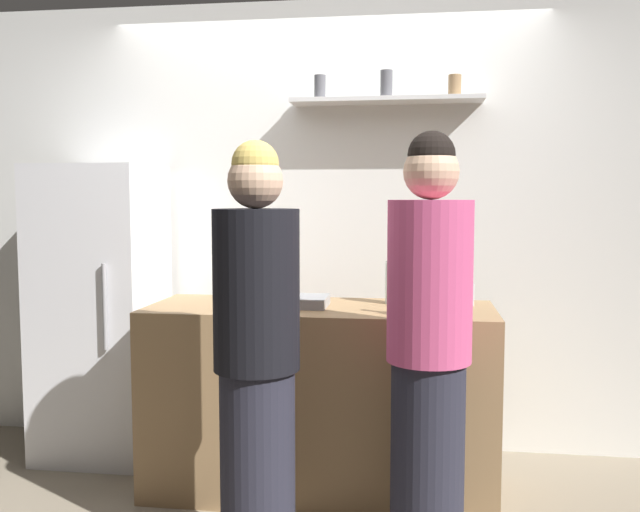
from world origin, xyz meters
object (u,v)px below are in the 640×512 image
Objects in this scene: baking_pan at (293,301)px; utensil_holder at (464,294)px; refrigerator at (101,312)px; person_pink_top at (429,349)px; person_blonde at (257,358)px; water_bottle_plastic at (395,281)px; wine_bottle_amber_glass at (428,294)px; wine_bottle_green_glass at (445,288)px.

utensil_holder reaches higher than baking_pan.
person_pink_top reaches higher than refrigerator.
person_blonde is (-0.86, -0.86, -0.15)m from utensil_holder.
water_bottle_plastic is at bearing 178.83° from utensil_holder.
utensil_holder is 0.70× the size of wine_bottle_amber_glass.
utensil_holder is at bearing -5.23° from refrigerator.
person_pink_top is at bearing -104.57° from utensil_holder.
wine_bottle_green_glass is at bearing 24.13° from person_blonde.
wine_bottle_green_glass is 0.17× the size of person_blonde.
wine_bottle_amber_glass is at bearing -109.98° from wine_bottle_green_glass.
refrigerator is 1.95m from wine_bottle_green_glass.
wine_bottle_green_glass is 0.17× the size of person_pink_top.
refrigerator reaches higher than wine_bottle_green_glass.
refrigerator is at bearing 173.94° from water_bottle_plastic.
baking_pan is 0.20× the size of person_blonde.
wine_bottle_green_glass is (0.74, -0.02, 0.08)m from baking_pan.
person_pink_top is 0.69m from person_blonde.
baking_pan is at bearing 178.36° from wine_bottle_green_glass.
person_pink_top is at bearing -90.05° from wine_bottle_amber_glass.
wine_bottle_amber_glass is 0.85m from person_blonde.
baking_pan is 1.18× the size of wine_bottle_green_glass.
person_blonde is at bearing -91.24° from baking_pan.
person_pink_top is at bearing -40.58° from baking_pan.
wine_bottle_amber_glass is (0.66, -0.24, 0.08)m from baking_pan.
utensil_holder is 0.12× the size of person_blonde.
wine_bottle_amber_glass is 0.17× the size of person_pink_top.
utensil_holder is 0.20m from wine_bottle_green_glass.
water_bottle_plastic is 1.03m from person_blonde.
baking_pan is at bearing 70.18° from person_blonde.
refrigerator is at bearing 174.77° from utensil_holder.
water_bottle_plastic is at bearing -41.73° from person_pink_top.
utensil_holder is 0.73× the size of wine_bottle_green_glass.
person_pink_top reaches higher than wine_bottle_green_glass.
refrigerator is 2.03m from person_pink_top.
person_pink_top reaches higher than water_bottle_plastic.
person_pink_top is (0.66, -0.56, -0.10)m from baking_pan.
wine_bottle_amber_glass is 0.17× the size of person_blonde.
wine_bottle_green_glass reaches higher than water_bottle_plastic.
person_blonde is (-0.75, -0.69, -0.20)m from wine_bottle_green_glass.
refrigerator is 2.02m from utensil_holder.
person_blonde reaches higher than refrigerator.
wine_bottle_green_glass is 0.30m from water_bottle_plastic.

